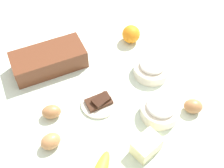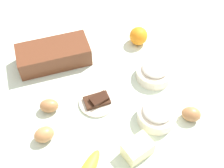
{
  "view_description": "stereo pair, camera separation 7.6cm",
  "coord_description": "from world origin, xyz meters",
  "px_view_note": "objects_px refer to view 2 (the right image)",
  "views": [
    {
      "loc": [
        -0.27,
        -0.59,
        0.87
      ],
      "look_at": [
        0.0,
        0.0,
        0.04
      ],
      "focal_mm": 46.47,
      "sensor_mm": 36.0,
      "label": 1
    },
    {
      "loc": [
        -0.2,
        -0.62,
        0.87
      ],
      "look_at": [
        0.0,
        0.0,
        0.04
      ],
      "focal_mm": 46.47,
      "sensor_mm": 36.0,
      "label": 2
    }
  ],
  "objects_px": {
    "flour_bowl": "(155,72)",
    "sugar_bowl": "(157,113)",
    "egg_beside_bowl": "(49,106)",
    "butter_block": "(138,149)",
    "egg_loose": "(191,114)",
    "loaf_pan": "(54,54)",
    "chocolate_plate": "(97,101)",
    "orange_fruit": "(138,36)",
    "egg_near_butter": "(44,134)"
  },
  "relations": [
    {
      "from": "chocolate_plate",
      "to": "orange_fruit",
      "type": "bearing_deg",
      "value": 44.7
    },
    {
      "from": "loaf_pan",
      "to": "egg_near_butter",
      "type": "xyz_separation_m",
      "value": [
        -0.1,
        -0.33,
        -0.02
      ]
    },
    {
      "from": "flour_bowl",
      "to": "egg_loose",
      "type": "relative_size",
      "value": 2.13
    },
    {
      "from": "flour_bowl",
      "to": "egg_beside_bowl",
      "type": "relative_size",
      "value": 2.12
    },
    {
      "from": "loaf_pan",
      "to": "egg_near_butter",
      "type": "height_order",
      "value": "loaf_pan"
    },
    {
      "from": "egg_loose",
      "to": "flour_bowl",
      "type": "bearing_deg",
      "value": 102.13
    },
    {
      "from": "loaf_pan",
      "to": "egg_loose",
      "type": "relative_size",
      "value": 4.24
    },
    {
      "from": "egg_loose",
      "to": "butter_block",
      "type": "bearing_deg",
      "value": -163.11
    },
    {
      "from": "sugar_bowl",
      "to": "chocolate_plate",
      "type": "bearing_deg",
      "value": 144.29
    },
    {
      "from": "flour_bowl",
      "to": "orange_fruit",
      "type": "height_order",
      "value": "orange_fruit"
    },
    {
      "from": "egg_near_butter",
      "to": "egg_beside_bowl",
      "type": "relative_size",
      "value": 1.0
    },
    {
      "from": "flour_bowl",
      "to": "egg_loose",
      "type": "xyz_separation_m",
      "value": [
        0.05,
        -0.21,
        -0.0
      ]
    },
    {
      "from": "flour_bowl",
      "to": "chocolate_plate",
      "type": "relative_size",
      "value": 1.08
    },
    {
      "from": "egg_loose",
      "to": "chocolate_plate",
      "type": "xyz_separation_m",
      "value": [
        -0.29,
        0.16,
        -0.02
      ]
    },
    {
      "from": "butter_block",
      "to": "egg_loose",
      "type": "height_order",
      "value": "butter_block"
    },
    {
      "from": "flour_bowl",
      "to": "egg_loose",
      "type": "height_order",
      "value": "flour_bowl"
    },
    {
      "from": "sugar_bowl",
      "to": "orange_fruit",
      "type": "distance_m",
      "value": 0.38
    },
    {
      "from": "loaf_pan",
      "to": "butter_block",
      "type": "distance_m",
      "value": 0.51
    },
    {
      "from": "orange_fruit",
      "to": "egg_near_butter",
      "type": "distance_m",
      "value": 0.56
    },
    {
      "from": "flour_bowl",
      "to": "butter_block",
      "type": "xyz_separation_m",
      "value": [
        -0.17,
        -0.28,
        0.0
      ]
    },
    {
      "from": "egg_near_butter",
      "to": "flour_bowl",
      "type": "bearing_deg",
      "value": 17.15
    },
    {
      "from": "sugar_bowl",
      "to": "egg_loose",
      "type": "height_order",
      "value": "sugar_bowl"
    },
    {
      "from": "loaf_pan",
      "to": "egg_near_butter",
      "type": "distance_m",
      "value": 0.35
    },
    {
      "from": "flour_bowl",
      "to": "sugar_bowl",
      "type": "xyz_separation_m",
      "value": [
        -0.07,
        -0.18,
        0.0
      ]
    },
    {
      "from": "egg_near_butter",
      "to": "butter_block",
      "type": "bearing_deg",
      "value": -27.41
    },
    {
      "from": "butter_block",
      "to": "flour_bowl",
      "type": "bearing_deg",
      "value": 58.18
    },
    {
      "from": "butter_block",
      "to": "egg_loose",
      "type": "bearing_deg",
      "value": 16.89
    },
    {
      "from": "sugar_bowl",
      "to": "egg_loose",
      "type": "xyz_separation_m",
      "value": [
        0.11,
        -0.03,
        -0.01
      ]
    },
    {
      "from": "flour_bowl",
      "to": "sugar_bowl",
      "type": "bearing_deg",
      "value": -110.44
    },
    {
      "from": "sugar_bowl",
      "to": "orange_fruit",
      "type": "height_order",
      "value": "orange_fruit"
    },
    {
      "from": "egg_beside_bowl",
      "to": "chocolate_plate",
      "type": "bearing_deg",
      "value": -7.81
    },
    {
      "from": "egg_loose",
      "to": "egg_near_butter",
      "type": "bearing_deg",
      "value": 171.32
    },
    {
      "from": "loaf_pan",
      "to": "butter_block",
      "type": "relative_size",
      "value": 3.11
    },
    {
      "from": "egg_beside_bowl",
      "to": "sugar_bowl",
      "type": "bearing_deg",
      "value": -23.51
    },
    {
      "from": "loaf_pan",
      "to": "chocolate_plate",
      "type": "xyz_separation_m",
      "value": [
        0.11,
        -0.25,
        -0.03
      ]
    },
    {
      "from": "flour_bowl",
      "to": "butter_block",
      "type": "relative_size",
      "value": 1.56
    },
    {
      "from": "loaf_pan",
      "to": "orange_fruit",
      "type": "bearing_deg",
      "value": 0.25
    },
    {
      "from": "egg_near_butter",
      "to": "egg_loose",
      "type": "xyz_separation_m",
      "value": [
        0.49,
        -0.08,
        0.0
      ]
    },
    {
      "from": "loaf_pan",
      "to": "orange_fruit",
      "type": "distance_m",
      "value": 0.36
    },
    {
      "from": "egg_loose",
      "to": "chocolate_plate",
      "type": "height_order",
      "value": "egg_loose"
    },
    {
      "from": "egg_near_butter",
      "to": "chocolate_plate",
      "type": "distance_m",
      "value": 0.22
    },
    {
      "from": "sugar_bowl",
      "to": "chocolate_plate",
      "type": "height_order",
      "value": "sugar_bowl"
    },
    {
      "from": "sugar_bowl",
      "to": "butter_block",
      "type": "relative_size",
      "value": 1.5
    },
    {
      "from": "sugar_bowl",
      "to": "orange_fruit",
      "type": "bearing_deg",
      "value": 78.65
    },
    {
      "from": "egg_near_butter",
      "to": "egg_loose",
      "type": "distance_m",
      "value": 0.5
    },
    {
      "from": "loaf_pan",
      "to": "sugar_bowl",
      "type": "xyz_separation_m",
      "value": [
        0.28,
        -0.37,
        -0.01
      ]
    },
    {
      "from": "orange_fruit",
      "to": "chocolate_plate",
      "type": "height_order",
      "value": "orange_fruit"
    },
    {
      "from": "butter_block",
      "to": "chocolate_plate",
      "type": "distance_m",
      "value": 0.24
    },
    {
      "from": "egg_beside_bowl",
      "to": "orange_fruit",
      "type": "bearing_deg",
      "value": 28.31
    },
    {
      "from": "loaf_pan",
      "to": "orange_fruit",
      "type": "height_order",
      "value": "loaf_pan"
    }
  ]
}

